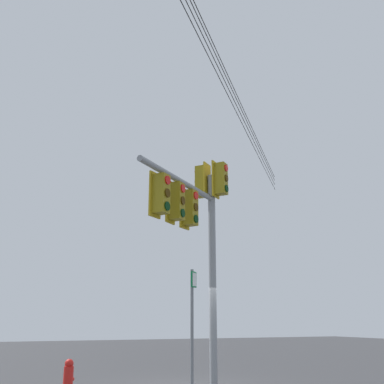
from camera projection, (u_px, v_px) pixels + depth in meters
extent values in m
cylinder|color=gray|center=(212.00, 276.00, 12.07)|extent=(0.20, 0.20, 5.64)
cylinder|color=gray|center=(181.00, 181.00, 11.06)|extent=(2.92, 2.51, 0.14)
cube|color=olive|center=(221.00, 179.00, 12.68)|extent=(0.42, 0.42, 0.90)
cube|color=#B29319|center=(215.00, 180.00, 12.75)|extent=(0.36, 0.32, 1.04)
cylinder|color=red|center=(226.00, 168.00, 12.69)|extent=(0.17, 0.15, 0.20)
cylinder|color=#3C2703|center=(226.00, 178.00, 12.61)|extent=(0.17, 0.15, 0.20)
cylinder|color=black|center=(227.00, 188.00, 12.52)|extent=(0.17, 0.15, 0.20)
cube|color=olive|center=(202.00, 182.00, 12.93)|extent=(0.42, 0.42, 0.90)
cube|color=#B29319|center=(207.00, 181.00, 12.86)|extent=(0.36, 0.32, 1.04)
cylinder|color=red|center=(197.00, 173.00, 13.09)|extent=(0.17, 0.15, 0.20)
cylinder|color=#3C2703|center=(197.00, 182.00, 13.00)|extent=(0.17, 0.15, 0.20)
cylinder|color=black|center=(197.00, 192.00, 12.92)|extent=(0.17, 0.15, 0.20)
cube|color=olive|center=(190.00, 208.00, 11.36)|extent=(0.42, 0.42, 0.90)
cube|color=#B29319|center=(184.00, 209.00, 11.44)|extent=(0.37, 0.30, 1.04)
cylinder|color=red|center=(196.00, 196.00, 11.37)|extent=(0.18, 0.15, 0.20)
cylinder|color=#3C2703|center=(196.00, 207.00, 11.28)|extent=(0.18, 0.15, 0.20)
cylinder|color=black|center=(196.00, 219.00, 11.20)|extent=(0.18, 0.15, 0.20)
cube|color=olive|center=(177.00, 201.00, 10.73)|extent=(0.42, 0.42, 0.90)
cube|color=#B29319|center=(170.00, 202.00, 10.80)|extent=(0.35, 0.33, 1.04)
cylinder|color=red|center=(183.00, 188.00, 10.75)|extent=(0.17, 0.16, 0.20)
cylinder|color=#3C2703|center=(183.00, 201.00, 10.67)|extent=(0.17, 0.16, 0.20)
cylinder|color=black|center=(183.00, 213.00, 10.59)|extent=(0.17, 0.16, 0.20)
cube|color=olive|center=(161.00, 194.00, 10.11)|extent=(0.42, 0.42, 0.90)
cube|color=#B29319|center=(155.00, 195.00, 10.19)|extent=(0.37, 0.30, 1.04)
cylinder|color=red|center=(168.00, 180.00, 10.11)|extent=(0.18, 0.15, 0.20)
cylinder|color=#3C2703|center=(168.00, 193.00, 10.03)|extent=(0.18, 0.15, 0.20)
cylinder|color=black|center=(167.00, 206.00, 9.95)|extent=(0.18, 0.15, 0.20)
cylinder|color=slate|center=(192.00, 334.00, 9.66)|extent=(0.07, 0.07, 2.76)
cube|color=#0C7238|center=(194.00, 279.00, 9.96)|extent=(0.21, 0.22, 0.35)
cube|color=white|center=(194.00, 279.00, 9.96)|extent=(0.16, 0.16, 0.29)
cylinder|color=red|center=(68.00, 381.00, 10.29)|extent=(0.22, 0.22, 0.65)
sphere|color=red|center=(69.00, 363.00, 10.39)|extent=(0.20, 0.20, 0.20)
cylinder|color=red|center=(72.00, 379.00, 10.43)|extent=(0.13, 0.13, 0.09)
cylinder|color=black|center=(220.00, 80.00, 15.10)|extent=(18.93, 22.13, 0.43)
cylinder|color=black|center=(220.00, 71.00, 15.19)|extent=(18.93, 22.13, 0.43)
cylinder|color=black|center=(220.00, 63.00, 15.27)|extent=(18.93, 22.13, 0.43)
cylinder|color=black|center=(220.00, 57.00, 15.33)|extent=(18.93, 22.13, 0.43)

